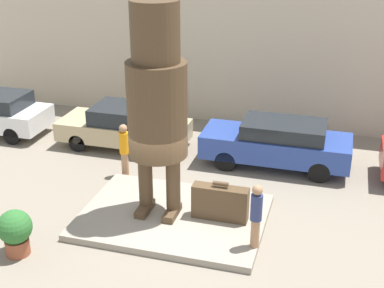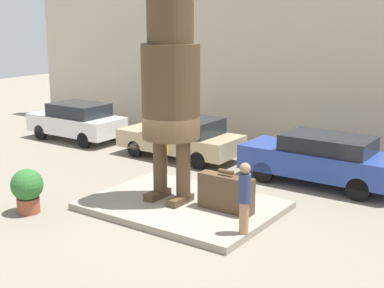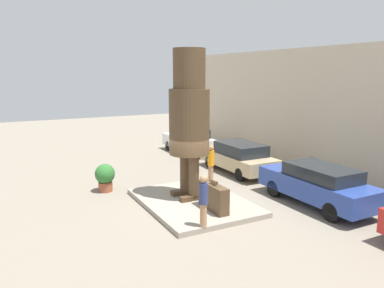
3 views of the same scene
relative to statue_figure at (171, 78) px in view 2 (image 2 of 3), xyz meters
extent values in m
plane|color=gray|center=(0.39, -0.03, -3.49)|extent=(60.00, 60.00, 0.00)
cube|color=gray|center=(0.39, -0.03, -3.40)|extent=(4.93, 3.62, 0.19)
cube|color=beige|center=(0.39, 7.83, -0.39)|extent=(28.00, 0.60, 6.20)
cube|color=#4C3823|center=(-0.39, -0.13, -3.21)|extent=(0.30, 0.87, 0.19)
cube|color=#4C3823|center=(0.39, -0.13, -3.21)|extent=(0.30, 0.87, 0.19)
cylinder|color=#4C3823|center=(-0.39, 0.00, -2.35)|extent=(0.38, 0.38, 1.53)
cylinder|color=#4C3823|center=(0.39, 0.00, -2.35)|extent=(0.38, 0.38, 1.53)
cylinder|color=#4C3823|center=(0.00, 0.00, -0.36)|extent=(1.53, 1.53, 2.46)
cylinder|color=#4C3823|center=(0.00, 0.00, 1.61)|extent=(1.20, 1.20, 1.48)
cube|color=#4C3823|center=(1.65, 0.11, -2.84)|extent=(1.49, 0.38, 0.93)
cylinder|color=#4C3823|center=(1.65, 0.11, -2.27)|extent=(0.41, 0.12, 0.12)
cylinder|color=#A87A56|center=(2.77, -0.93, -2.93)|extent=(0.22, 0.22, 0.76)
cylinder|color=navy|center=(2.77, -0.93, -2.21)|extent=(0.29, 0.29, 0.67)
sphere|color=#A87A56|center=(2.77, -0.93, -1.75)|extent=(0.25, 0.25, 0.25)
cube|color=silver|center=(-8.03, 4.09, -2.82)|extent=(4.13, 1.80, 0.72)
cube|color=#1E2328|center=(-7.82, 4.09, -2.19)|extent=(2.27, 1.62, 0.52)
cylinder|color=black|center=(-9.31, 3.28, -3.18)|extent=(0.63, 0.18, 0.63)
cylinder|color=black|center=(-9.31, 4.90, -3.18)|extent=(0.63, 0.18, 0.63)
cylinder|color=black|center=(-6.75, 3.28, -3.18)|extent=(0.63, 0.18, 0.63)
cylinder|color=black|center=(-6.75, 4.90, -3.18)|extent=(0.63, 0.18, 0.63)
cube|color=tan|center=(-2.80, 4.21, -2.86)|extent=(4.53, 1.86, 0.65)
cube|color=#1E2328|center=(-2.57, 4.21, -2.26)|extent=(2.49, 1.67, 0.56)
cylinder|color=black|center=(-4.21, 3.37, -3.19)|extent=(0.62, 0.18, 0.62)
cylinder|color=black|center=(-4.21, 5.05, -3.19)|extent=(0.62, 0.18, 0.62)
cylinder|color=black|center=(-1.40, 3.37, -3.19)|extent=(0.62, 0.18, 0.62)
cylinder|color=black|center=(-1.40, 5.05, -3.19)|extent=(0.62, 0.18, 0.62)
cube|color=#284293|center=(2.55, 4.11, -2.78)|extent=(4.77, 1.76, 0.76)
cube|color=#1E2328|center=(2.79, 4.11, -2.17)|extent=(2.62, 1.59, 0.47)
cylinder|color=black|center=(1.07, 3.31, -3.16)|extent=(0.67, 0.18, 0.67)
cylinder|color=black|center=(1.07, 4.90, -3.16)|extent=(0.67, 0.18, 0.67)
cylinder|color=black|center=(4.03, 3.31, -3.16)|extent=(0.67, 0.18, 0.67)
cylinder|color=black|center=(4.03, 4.90, -3.16)|extent=(0.67, 0.18, 0.67)
cylinder|color=brown|center=(-2.78, -2.57, -3.29)|extent=(0.59, 0.59, 0.41)
sphere|color=#2D6B2D|center=(-2.78, -2.57, -2.73)|extent=(0.84, 0.84, 0.84)
cylinder|color=#A87A56|center=(-1.89, 2.09, -3.10)|extent=(0.23, 0.23, 0.78)
cylinder|color=orange|center=(-1.89, 2.09, -2.36)|extent=(0.30, 0.30, 0.69)
sphere|color=#A87A56|center=(-1.89, 2.09, -1.89)|extent=(0.26, 0.26, 0.26)
camera|label=1|loc=(4.33, -11.90, 4.22)|focal=50.00mm
camera|label=2|loc=(8.33, -11.01, 1.57)|focal=50.00mm
camera|label=3|loc=(12.42, -6.40, 1.47)|focal=35.00mm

